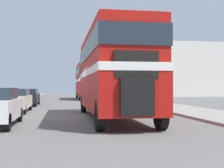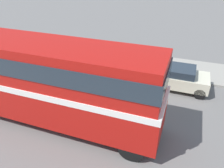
# 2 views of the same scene
# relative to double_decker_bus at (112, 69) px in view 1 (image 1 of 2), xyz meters

# --- Properties ---
(ground_plane) EXTENTS (120.00, 120.00, 0.00)m
(ground_plane) POSITION_rel_double_decker_bus_xyz_m (-1.28, 1.60, -2.40)
(ground_plane) COLOR slate
(sidewalk_right) EXTENTS (3.50, 120.00, 0.12)m
(sidewalk_right) POSITION_rel_double_decker_bus_xyz_m (5.47, 1.60, -2.34)
(sidewalk_right) COLOR gray
(sidewalk_right) RESTS_ON ground_plane
(double_decker_bus) EXTENTS (2.48, 10.21, 4.01)m
(double_decker_bus) POSITION_rel_double_decker_bus_xyz_m (0.00, 0.00, 0.00)
(double_decker_bus) COLOR #B2140F
(double_decker_bus) RESTS_ON ground_plane
(bus_distant) EXTENTS (2.51, 9.57, 4.39)m
(bus_distant) POSITION_rel_double_decker_bus_xyz_m (0.79, 24.91, 0.21)
(bus_distant) COLOR #B2140F
(bus_distant) RESTS_ON ground_plane
(car_parked_mid) EXTENTS (1.77, 4.26, 1.42)m
(car_parked_mid) POSITION_rel_double_decker_bus_xyz_m (-5.24, 4.89, -1.65)
(car_parked_mid) COLOR beige
(car_parked_mid) RESTS_ON ground_plane
(car_parked_far) EXTENTS (1.65, 4.50, 1.39)m
(car_parked_far) POSITION_rel_double_decker_bus_xyz_m (-5.15, 11.83, -1.66)
(car_parked_far) COLOR black
(car_parked_far) RESTS_ON ground_plane
(pedestrian_walking) EXTENTS (0.37, 0.37, 1.83)m
(pedestrian_walking) POSITION_rel_double_decker_bus_xyz_m (5.44, 13.58, -1.24)
(pedestrian_walking) COLOR #282833
(pedestrian_walking) RESTS_ON sidewalk_right
(bicycle_on_pavement) EXTENTS (0.05, 1.76, 0.78)m
(bicycle_on_pavement) POSITION_rel_double_decker_bus_xyz_m (5.33, 20.42, -1.91)
(bicycle_on_pavement) COLOR black
(bicycle_on_pavement) RESTS_ON sidewalk_right
(shop_building_block) EXTENTS (19.92, 9.48, 9.01)m
(shop_building_block) POSITION_rel_double_decker_bus_xyz_m (18.44, 37.58, 2.11)
(shop_building_block) COLOR silver
(shop_building_block) RESTS_ON ground_plane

